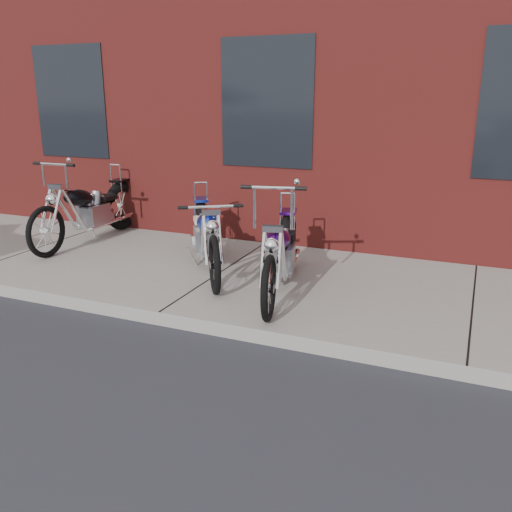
% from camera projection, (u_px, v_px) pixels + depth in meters
% --- Properties ---
extents(ground, '(120.00, 120.00, 0.00)m').
position_uv_depth(ground, '(159.00, 326.00, 5.65)').
color(ground, '#25262D').
rests_on(ground, ground).
extents(sidewalk, '(22.00, 3.00, 0.15)m').
position_uv_depth(sidewalk, '(223.00, 276.00, 6.96)').
color(sidewalk, gray).
rests_on(sidewalk, ground).
extents(building_brick, '(22.00, 10.00, 8.00)m').
position_uv_depth(building_brick, '(353.00, 13.00, 11.58)').
color(building_brick, maroon).
rests_on(building_brick, ground).
extents(chopper_purple, '(0.74, 2.30, 1.31)m').
position_uv_depth(chopper_purple, '(280.00, 255.00, 6.13)').
color(chopper_purple, black).
rests_on(chopper_purple, sidewalk).
extents(chopper_blue, '(1.39, 2.03, 1.03)m').
position_uv_depth(chopper_blue, '(207.00, 238.00, 6.86)').
color(chopper_blue, black).
rests_on(chopper_blue, sidewalk).
extents(chopper_third, '(0.61, 2.51, 1.27)m').
position_uv_depth(chopper_third, '(90.00, 212.00, 8.23)').
color(chopper_third, black).
rests_on(chopper_third, sidewalk).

